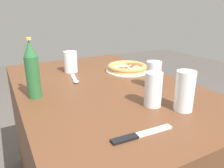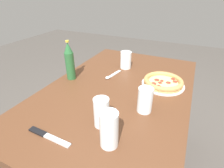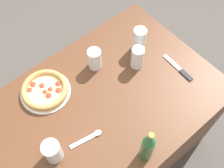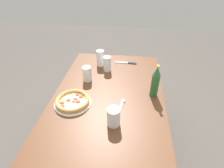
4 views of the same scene
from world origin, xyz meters
name	(u,v)px [view 1 (image 1 of 4)]	position (x,y,z in m)	size (l,w,h in m)	color
table	(104,148)	(0.00, 0.00, 0.38)	(1.29, 0.83, 0.77)	#56331E
pizza_veggie	(127,68)	(0.15, -0.24, 0.79)	(0.26, 0.26, 0.04)	white
glass_water	(184,92)	(-0.41, -0.14, 0.84)	(0.07, 0.07, 0.15)	white
glass_iced_tea	(71,63)	(0.30, 0.07, 0.82)	(0.08, 0.08, 0.13)	white
glass_mango_juice	(153,91)	(-0.33, -0.06, 0.83)	(0.07, 0.07, 0.14)	white
glass_orange_juice	(153,75)	(-0.15, -0.20, 0.83)	(0.07, 0.07, 0.13)	white
beer_bottle	(32,70)	(-0.02, 0.33, 0.89)	(0.06, 0.06, 0.26)	#286033
knife	(140,135)	(-0.49, 0.11, 0.77)	(0.03, 0.21, 0.01)	black
spoon	(75,80)	(0.12, 0.11, 0.77)	(0.17, 0.06, 0.01)	silver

